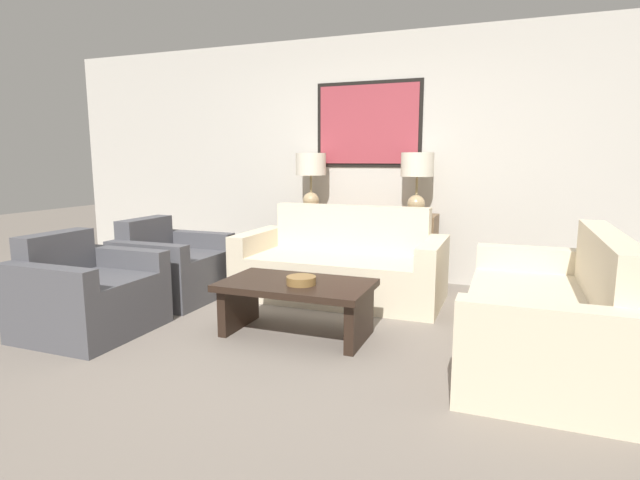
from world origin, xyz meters
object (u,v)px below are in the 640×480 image
(armchair_near_back_wall, at_px, (172,269))
(console_table, at_px, (361,247))
(decorative_bowl, at_px, (301,280))
(couch_by_back_wall, at_px, (341,268))
(table_lamp_right, at_px, (417,172))
(coffee_table, at_px, (296,296))
(table_lamp_left, at_px, (311,171))
(armchair_near_camera, at_px, (88,296))
(couch_by_side, at_px, (547,317))

(armchair_near_back_wall, bearing_deg, console_table, 41.00)
(decorative_bowl, bearing_deg, couch_by_back_wall, 94.27)
(table_lamp_right, relative_size, coffee_table, 0.56)
(table_lamp_left, xyz_separation_m, armchair_near_back_wall, (-0.92, -1.31, -0.91))
(table_lamp_left, xyz_separation_m, armchair_near_camera, (-0.92, -2.33, -0.91))
(coffee_table, xyz_separation_m, armchair_near_camera, (-1.53, -0.51, -0.02))
(coffee_table, distance_m, armchair_near_back_wall, 1.61)
(table_lamp_left, relative_size, armchair_near_back_wall, 0.71)
(table_lamp_right, bearing_deg, couch_by_side, -53.97)
(table_lamp_right, height_order, decorative_bowl, table_lamp_right)
(decorative_bowl, relative_size, armchair_near_back_wall, 0.25)
(couch_by_back_wall, distance_m, decorative_bowl, 1.21)
(table_lamp_left, height_order, armchair_near_camera, table_lamp_left)
(table_lamp_left, distance_m, coffee_table, 2.12)
(couch_by_back_wall, distance_m, coffee_table, 1.15)
(armchair_near_camera, bearing_deg, coffee_table, 18.49)
(couch_by_back_wall, relative_size, armchair_near_camera, 2.17)
(couch_by_back_wall, height_order, armchair_near_camera, couch_by_back_wall)
(table_lamp_left, relative_size, couch_by_side, 0.33)
(console_table, xyz_separation_m, table_lamp_left, (-0.59, 0.00, 0.81))
(couch_by_back_wall, height_order, decorative_bowl, couch_by_back_wall)
(armchair_near_back_wall, height_order, armchair_near_camera, same)
(console_table, bearing_deg, table_lamp_left, 180.00)
(coffee_table, bearing_deg, couch_by_side, 6.20)
(couch_by_side, distance_m, armchair_near_back_wall, 3.29)
(table_lamp_right, relative_size, decorative_bowl, 2.89)
(couch_by_side, bearing_deg, couch_by_back_wall, 151.64)
(console_table, xyz_separation_m, table_lamp_right, (0.59, 0.00, 0.81))
(console_table, distance_m, table_lamp_right, 1.00)
(table_lamp_right, bearing_deg, armchair_near_camera, -131.89)
(console_table, distance_m, couch_by_back_wall, 0.68)
(console_table, bearing_deg, armchair_near_back_wall, -139.00)
(couch_by_back_wall, distance_m, armchair_near_camera, 2.24)
(couch_by_back_wall, distance_m, couch_by_side, 2.01)
(couch_by_side, xyz_separation_m, coffee_table, (-1.75, -0.19, 0.02))
(table_lamp_right, relative_size, armchair_near_back_wall, 0.71)
(table_lamp_left, bearing_deg, table_lamp_right, 0.00)
(coffee_table, bearing_deg, couch_by_back_wall, 91.31)
(table_lamp_left, height_order, couch_by_side, table_lamp_left)
(armchair_near_back_wall, bearing_deg, table_lamp_right, 32.02)
(decorative_bowl, height_order, armchair_near_back_wall, armchair_near_back_wall)
(console_table, xyz_separation_m, armchair_near_camera, (-1.50, -2.33, -0.10))
(console_table, bearing_deg, couch_by_side, -42.60)
(table_lamp_left, relative_size, table_lamp_right, 1.00)
(couch_by_side, height_order, decorative_bowl, couch_by_side)
(coffee_table, distance_m, decorative_bowl, 0.16)
(decorative_bowl, bearing_deg, coffee_table, 139.32)
(table_lamp_right, bearing_deg, armchair_near_back_wall, -147.98)
(coffee_table, bearing_deg, armchair_near_camera, -161.51)
(table_lamp_right, distance_m, armchair_near_back_wall, 2.63)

